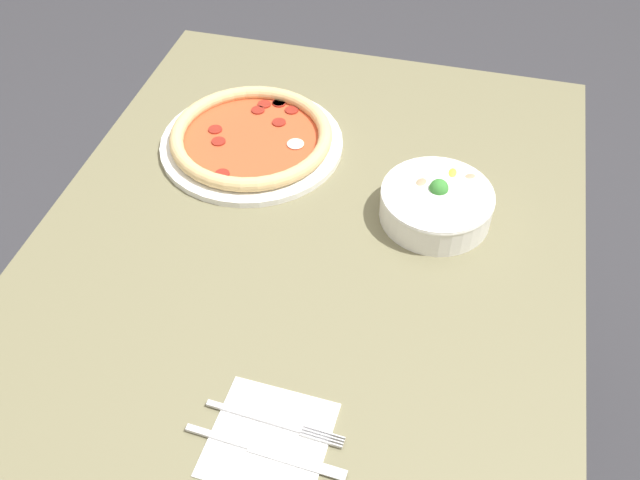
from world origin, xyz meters
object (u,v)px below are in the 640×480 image
knife (258,449)px  bowl (437,202)px  fork (273,422)px  pizza (252,138)px

knife → bowl: bearing=75.6°
fork → knife: size_ratio=0.88×
bowl → fork: size_ratio=0.99×
knife → fork: bearing=83.4°
pizza → bowl: (0.10, 0.36, 0.01)m
bowl → knife: bearing=-18.0°
pizza → fork: pizza is taller
pizza → knife: 0.62m
fork → knife: 0.04m
bowl → fork: bowl is taller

